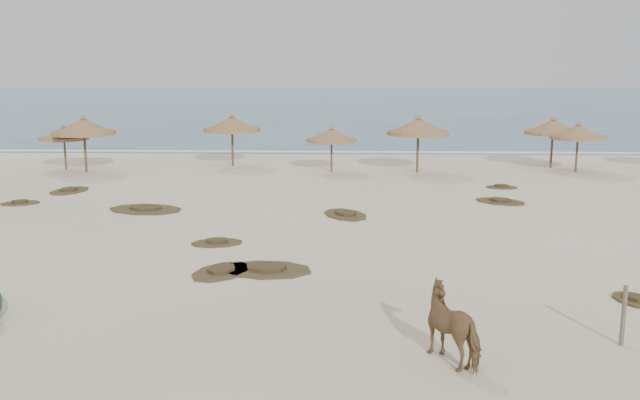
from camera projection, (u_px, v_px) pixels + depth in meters
The scene contains 22 objects.
ground at pixel (346, 267), 21.03m from camera, with size 160.00×160.00×0.00m, color beige.
ocean at pixel (344, 104), 94.52m from camera, with size 200.00×100.00×0.01m, color #2C5684.
foam_line at pixel (344, 152), 46.51m from camera, with size 70.00×0.60×0.01m, color white.
palapa_0 at pixel (64, 134), 39.02m from camera, with size 3.26×3.26×2.51m.
palapa_1 at pixel (84, 127), 37.91m from camera, with size 3.38×3.38×3.11m.
palapa_2 at pixel (232, 125), 40.18m from camera, with size 4.03×4.03×3.01m.
palapa_3 at pixel (332, 136), 38.07m from camera, with size 3.33×3.33×2.52m.
palapa_4 at pixel (418, 127), 37.81m from camera, with size 4.11×4.11×3.12m.
palapa_5 at pixel (578, 133), 38.03m from camera, with size 3.82×3.82×2.74m.
palapa_6 at pixel (553, 127), 39.36m from camera, with size 3.68×3.68×2.93m.
horse at pixel (456, 325), 14.41m from camera, with size 0.82×1.80×1.52m, color brown.
fence_post_near at pixel (623, 316), 15.19m from camera, with size 0.10×0.10×1.34m, color brown.
scrub_1 at pixel (146, 209), 28.83m from camera, with size 3.40×2.56×0.16m.
scrub_2 at pixel (217, 242), 23.63m from camera, with size 1.93×1.49×0.16m.
scrub_3 at pixel (345, 214), 27.85m from camera, with size 2.36×2.74×0.16m.
scrub_6 at pixel (69, 190), 32.84m from camera, with size 1.99×2.52×0.16m.
scrub_7 at pixel (500, 201), 30.39m from camera, with size 2.59×2.37×0.16m.
scrub_8 at pixel (20, 203), 30.05m from camera, with size 1.85×1.53×0.16m.
scrub_9 at pixel (266, 269), 20.64m from camera, with size 2.84×1.98×0.16m.
scrub_10 at pixel (502, 187), 33.73m from camera, with size 1.57×1.11×0.16m.
scrub_11 at pixel (221, 271), 20.46m from camera, with size 2.24×2.53×0.16m.
scrub_12 at pixel (635, 300), 18.05m from camera, with size 1.29×1.58×0.16m.
Camera 1 is at (-0.12, -20.24, 6.08)m, focal length 40.00 mm.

